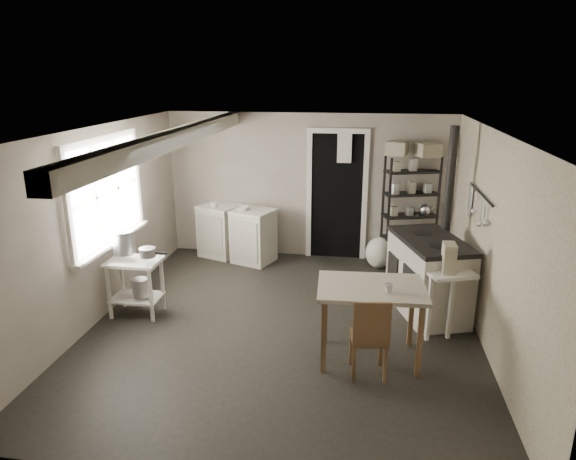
# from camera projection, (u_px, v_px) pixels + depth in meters

# --- Properties ---
(floor) EXTENTS (5.00, 5.00, 0.00)m
(floor) POSITION_uv_depth(u_px,v_px,m) (284.00, 325.00, 6.12)
(floor) COLOR black
(floor) RESTS_ON ground
(ceiling) EXTENTS (5.00, 5.00, 0.00)m
(ceiling) POSITION_uv_depth(u_px,v_px,m) (284.00, 130.00, 5.44)
(ceiling) COLOR silver
(ceiling) RESTS_ON wall_back
(wall_back) EXTENTS (4.50, 0.02, 2.30)m
(wall_back) POSITION_uv_depth(u_px,v_px,m) (309.00, 187.00, 8.14)
(wall_back) COLOR #A59A8D
(wall_back) RESTS_ON ground
(wall_front) EXTENTS (4.50, 0.02, 2.30)m
(wall_front) POSITION_uv_depth(u_px,v_px,m) (226.00, 345.00, 3.42)
(wall_front) COLOR #A59A8D
(wall_front) RESTS_ON ground
(wall_left) EXTENTS (0.02, 5.00, 2.30)m
(wall_left) POSITION_uv_depth(u_px,v_px,m) (98.00, 225.00, 6.10)
(wall_left) COLOR #A59A8D
(wall_left) RESTS_ON ground
(wall_right) EXTENTS (0.02, 5.00, 2.30)m
(wall_right) POSITION_uv_depth(u_px,v_px,m) (492.00, 243.00, 5.46)
(wall_right) COLOR #A59A8D
(wall_right) RESTS_ON ground
(window) EXTENTS (0.12, 1.76, 1.28)m
(window) POSITION_uv_depth(u_px,v_px,m) (105.00, 193.00, 6.18)
(window) COLOR white
(window) RESTS_ON wall_left
(doorway) EXTENTS (0.96, 0.10, 2.08)m
(doorway) POSITION_uv_depth(u_px,v_px,m) (337.00, 197.00, 8.10)
(doorway) COLOR white
(doorway) RESTS_ON ground
(ceiling_beam) EXTENTS (0.18, 5.00, 0.18)m
(ceiling_beam) POSITION_uv_depth(u_px,v_px,m) (176.00, 138.00, 5.64)
(ceiling_beam) COLOR white
(ceiling_beam) RESTS_ON ceiling
(wallpaper_panel) EXTENTS (0.01, 5.00, 2.30)m
(wallpaper_panel) POSITION_uv_depth(u_px,v_px,m) (491.00, 243.00, 5.46)
(wallpaper_panel) COLOR beige
(wallpaper_panel) RESTS_ON wall_right
(utensil_rail) EXTENTS (0.06, 1.20, 0.44)m
(utensil_rail) POSITION_uv_depth(u_px,v_px,m) (479.00, 194.00, 5.92)
(utensil_rail) COLOR silver
(utensil_rail) RESTS_ON wall_right
(prep_table) EXTENTS (0.63, 0.45, 0.71)m
(prep_table) POSITION_uv_depth(u_px,v_px,m) (136.00, 284.00, 6.30)
(prep_table) COLOR white
(prep_table) RESTS_ON ground
(stockpot) EXTENTS (0.32, 0.32, 0.29)m
(stockpot) POSITION_uv_depth(u_px,v_px,m) (124.00, 242.00, 6.15)
(stockpot) COLOR silver
(stockpot) RESTS_ON prep_table
(saucepan) EXTENTS (0.25, 0.25, 0.11)m
(saucepan) POSITION_uv_depth(u_px,v_px,m) (147.00, 252.00, 6.07)
(saucepan) COLOR silver
(saucepan) RESTS_ON prep_table
(bucket) EXTENTS (0.24, 0.24, 0.22)m
(bucket) POSITION_uv_depth(u_px,v_px,m) (140.00, 287.00, 6.24)
(bucket) COLOR silver
(bucket) RESTS_ON prep_table
(base_cabinets) EXTENTS (1.40, 0.96, 0.85)m
(base_cabinets) POSITION_uv_depth(u_px,v_px,m) (236.00, 231.00, 8.21)
(base_cabinets) COLOR beige
(base_cabinets) RESTS_ON ground
(mixing_bowl) EXTENTS (0.31, 0.31, 0.07)m
(mixing_bowl) POSITION_uv_depth(u_px,v_px,m) (242.00, 203.00, 7.94)
(mixing_bowl) COLOR silver
(mixing_bowl) RESTS_ON base_cabinets
(counter_cup) EXTENTS (0.16, 0.16, 0.10)m
(counter_cup) POSITION_uv_depth(u_px,v_px,m) (214.00, 200.00, 8.03)
(counter_cup) COLOR silver
(counter_cup) RESTS_ON base_cabinets
(shelf_rack) EXTENTS (0.87, 0.54, 1.71)m
(shelf_rack) POSITION_uv_depth(u_px,v_px,m) (410.00, 206.00, 7.79)
(shelf_rack) COLOR black
(shelf_rack) RESTS_ON ground
(shelf_jar) EXTENTS (0.11, 0.11, 0.20)m
(shelf_jar) POSITION_uv_depth(u_px,v_px,m) (393.00, 178.00, 7.68)
(shelf_jar) COLOR silver
(shelf_jar) RESTS_ON shelf_rack
(storage_box_a) EXTENTS (0.35, 0.32, 0.20)m
(storage_box_a) POSITION_uv_depth(u_px,v_px,m) (397.00, 135.00, 7.55)
(storage_box_a) COLOR #BFB99A
(storage_box_a) RESTS_ON shelf_rack
(storage_box_b) EXTENTS (0.38, 0.36, 0.19)m
(storage_box_b) POSITION_uv_depth(u_px,v_px,m) (430.00, 137.00, 7.44)
(storage_box_b) COLOR #BFB99A
(storage_box_b) RESTS_ON shelf_rack
(stove) EXTENTS (1.01, 1.37, 0.96)m
(stove) POSITION_uv_depth(u_px,v_px,m) (428.00, 279.00, 6.35)
(stove) COLOR beige
(stove) RESTS_ON ground
(stovepipe) EXTENTS (0.14, 0.14, 1.47)m
(stovepipe) POSITION_uv_depth(u_px,v_px,m) (450.00, 181.00, 6.41)
(stovepipe) COLOR black
(stovepipe) RESTS_ON stove
(side_ledge) EXTENTS (0.58, 0.44, 0.79)m
(side_ledge) POSITION_uv_depth(u_px,v_px,m) (449.00, 303.00, 5.70)
(side_ledge) COLOR white
(side_ledge) RESTS_ON ground
(oats_box) EXTENTS (0.14, 0.22, 0.33)m
(oats_box) POSITION_uv_depth(u_px,v_px,m) (449.00, 254.00, 5.56)
(oats_box) COLOR #BFB99A
(oats_box) RESTS_ON side_ledge
(work_table) EXTENTS (1.12, 0.81, 0.82)m
(work_table) POSITION_uv_depth(u_px,v_px,m) (370.00, 325.00, 5.31)
(work_table) COLOR #BEB6A2
(work_table) RESTS_ON ground
(table_cup) EXTENTS (0.12, 0.12, 0.09)m
(table_cup) POSITION_uv_depth(u_px,v_px,m) (388.00, 293.00, 5.06)
(table_cup) COLOR silver
(table_cup) RESTS_ON work_table
(chair) EXTENTS (0.40, 0.41, 0.86)m
(chair) POSITION_uv_depth(u_px,v_px,m) (369.00, 330.00, 5.01)
(chair) COLOR brown
(chair) RESTS_ON ground
(flour_sack) EXTENTS (0.44, 0.38, 0.49)m
(flour_sack) POSITION_uv_depth(u_px,v_px,m) (379.00, 253.00, 7.85)
(flour_sack) COLOR silver
(flour_sack) RESTS_ON ground
(floor_crock) EXTENTS (0.17, 0.17, 0.16)m
(floor_crock) POSITION_uv_depth(u_px,v_px,m) (429.00, 326.00, 5.94)
(floor_crock) COLOR silver
(floor_crock) RESTS_ON ground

